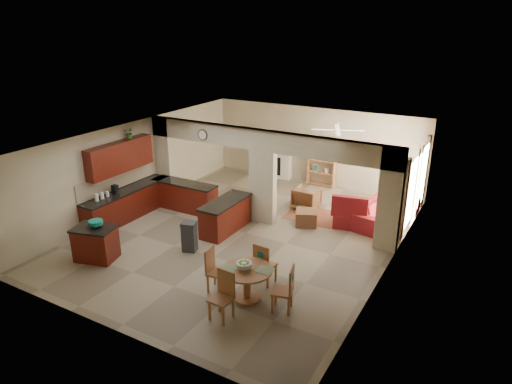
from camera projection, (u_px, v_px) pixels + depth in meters
The scene contains 39 objects.
floor at pixel (246, 233), 13.01m from camera, with size 10.00×10.00×0.00m, color gray.
ceiling at pixel (245, 137), 12.02m from camera, with size 10.00×10.00×0.00m, color white.
wall_back at pixel (315, 146), 16.59m from camera, with size 8.00×8.00×0.00m, color #C5BB90.
wall_front at pixel (108, 268), 8.44m from camera, with size 8.00×8.00×0.00m, color #C5BB90.
wall_left at pixel (136, 166), 14.35m from camera, with size 10.00×10.00×0.00m, color #C5BB90.
wall_right at pixel (392, 216), 10.67m from camera, with size 10.00×10.00×0.00m, color #C5BB90.
partition_left_pier at pixel (164, 159), 15.03m from camera, with size 0.60×0.25×2.80m, color #C5BB90.
partition_center_pier at pixel (263, 187), 13.43m from camera, with size 0.80×0.25×2.20m, color #C5BB90.
partition_right_pier at pixel (390, 200), 11.62m from camera, with size 0.60×0.25×2.80m, color #C5BB90.
partition_header at pixel (263, 140), 12.94m from camera, with size 8.00×0.25×0.60m, color #C5BB90.
kitchen_counter at pixel (151, 200), 14.14m from camera, with size 2.52×3.29×1.48m.
upper_cabinets at pixel (120, 157), 13.44m from camera, with size 0.35×2.40×0.90m, color #3F0A07.
peninsula at pixel (226, 216), 13.03m from camera, with size 0.70×1.85×0.91m.
wall_clock at pixel (203, 135), 13.75m from camera, with size 0.34×0.34×0.03m, color #502D1A.
rug at pixel (313, 216), 14.16m from camera, with size 1.60×1.30×0.01m, color brown.
fireplace at pixel (274, 162), 17.46m from camera, with size 1.60×0.35×1.20m.
shelving_unit at pixel (322, 162), 16.45m from camera, with size 1.00×0.32×1.80m, color #956133.
window_a at pixel (411, 193), 12.63m from camera, with size 0.02×0.90×1.90m, color white.
window_b at pixel (423, 176), 14.01m from camera, with size 0.02×0.90×1.90m, color white.
glazed_door at pixel (416, 189), 13.38m from camera, with size 0.02×0.70×2.10m, color white.
drape_a_left at pixel (404, 200), 12.16m from camera, with size 0.10×0.28×2.30m, color #3E1919.
drape_a_right at pixel (414, 187), 13.14m from camera, with size 0.10×0.28×2.30m, color #3E1919.
drape_b_left at pixel (417, 182), 13.54m from camera, with size 0.10×0.28×2.30m, color #3E1919.
drape_b_right at pixel (425, 171), 14.52m from camera, with size 0.10×0.28×2.30m, color #3E1919.
ceiling_fan at pixel (338, 130), 13.86m from camera, with size 1.00×1.00×0.10m, color white.
kitchen_island at pixel (96, 243), 11.46m from camera, with size 1.17×0.97×0.88m.
teal_bowl at pixel (96, 224), 11.31m from camera, with size 0.36×0.36×0.17m, color #138369.
trash_can at pixel (189, 238), 11.90m from camera, with size 0.35×0.30×0.75m, color #2A2A2C.
dining_table at pixel (247, 279), 9.75m from camera, with size 1.11×1.11×0.75m.
fruit_bowl at pixel (244, 265), 9.62m from camera, with size 0.33×0.33×0.18m, color #64A824.
sofa at pixel (388, 210), 13.60m from camera, with size 1.01×2.59×0.76m, color maroon.
chaise at pixel (352, 219), 13.43m from camera, with size 1.02×0.84×0.41m, color maroon.
armchair at pixel (307, 198), 14.59m from camera, with size 0.77×0.79×0.72m, color maroon.
ottoman at pixel (306, 218), 13.48m from camera, with size 0.61×0.61×0.44m, color maroon.
plant at pixel (129, 133), 13.60m from camera, with size 0.31×0.27×0.34m, color #214D14.
chair_north at pixel (264, 263), 10.31m from camera, with size 0.46×0.46×1.02m.
chair_east at pixel (286, 288), 9.35m from camera, with size 0.52×0.52×1.02m.
chair_south at pixel (223, 293), 9.17m from camera, with size 0.44×0.44×1.02m.
chair_west at pixel (214, 268), 10.10m from camera, with size 0.47×0.47×1.02m.
Camera 1 is at (6.04, -10.09, 5.70)m, focal length 32.00 mm.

